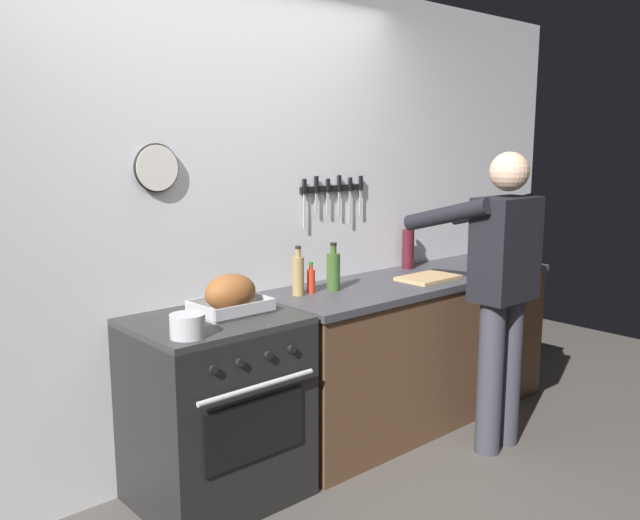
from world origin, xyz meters
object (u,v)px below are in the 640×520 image
Objects in this scene: stove at (216,409)px; bottle_hot_sauce at (311,280)px; saucepan at (187,326)px; roasting_pan at (231,295)px; bottle_wine_red at (408,248)px; cutting_board at (429,278)px; person_cook at (500,282)px; bottle_olive_oil at (333,271)px; bottle_vinegar at (298,275)px.

bottle_hot_sauce is (0.68, 0.10, 0.52)m from stove.
stove is at bearing 37.82° from saucepan.
roasting_pan is at bearing 30.87° from saucepan.
cutting_board is at bearing -119.05° from bottle_wine_red.
person_cook is 0.48m from cutting_board.
stove is 6.02× the size of saucepan.
bottle_olive_oil reaches higher than saucepan.
bottle_vinegar is 0.82× the size of bottle_wine_red.
person_cook is 1.04m from bottle_hot_sauce.
bottle_wine_red is (0.18, 0.32, 0.13)m from cutting_board.
roasting_pan is at bearing -176.55° from bottle_olive_oil.
bottle_vinegar is at bearing 19.13° from saucepan.
bottle_olive_oil is at bearing -8.57° from bottle_vinegar.
person_cook is at bearing -40.22° from bottle_hot_sauce.
bottle_hot_sauce is 0.95m from bottle_wine_red.
saucepan reaches higher than stove.
cutting_board is at bearing 3.27° from saucepan.
cutting_board is (1.44, -0.10, 0.46)m from stove.
bottle_olive_oil is at bearing 4.46° from stove.
roasting_pan is at bearing -171.01° from bottle_vinegar.
saucepan is (-1.73, 0.38, -0.00)m from person_cook.
roasting_pan is 1.33× the size of bottle_olive_oil.
bottle_olive_oil reaches higher than stove.
saucepan is 1.92m from bottle_wine_red.
bottle_vinegar is 1.03m from bottle_wine_red.
cutting_board reaches higher than stove.
bottle_wine_red reaches higher than stove.
bottle_olive_oil is (0.13, -0.03, 0.04)m from bottle_hot_sauce.
stove is at bearing -170.67° from bottle_vinegar.
bottle_olive_oil is (-0.66, 0.64, 0.06)m from person_cook.
stove is 2.50× the size of cutting_board.
cutting_board is at bearing -13.06° from bottle_vinegar.
person_cook is (1.48, -0.57, 0.50)m from stove.
saucepan is 1.70m from cutting_board.
bottle_vinegar is (0.85, 0.29, 0.06)m from saucepan.
bottle_wine_red is (1.51, 0.20, 0.05)m from roasting_pan.
stove is at bearing -172.32° from bottle_wine_red.
bottle_vinegar reaches higher than bottle_olive_oil.
person_cook reaches higher than saucepan.
bottle_vinegar is at bearing 66.03° from person_cook.
cutting_board is 0.88m from bottle_vinegar.
cutting_board is 0.65m from bottle_olive_oil.
bottle_hot_sauce is at bearing 165.46° from cutting_board.
bottle_wine_red reaches higher than bottle_vinegar.
bottle_wine_red is at bearing 3.00° from person_cook.
person_cook is at bearing -100.24° from bottle_wine_red.
bottle_hot_sauce is (0.94, 0.29, 0.02)m from saucepan.
saucepan is 0.56× the size of bottle_olive_oil.
stove is 3.37× the size of bottle_vinegar.
cutting_board is at bearing -14.63° from bottle_olive_oil.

